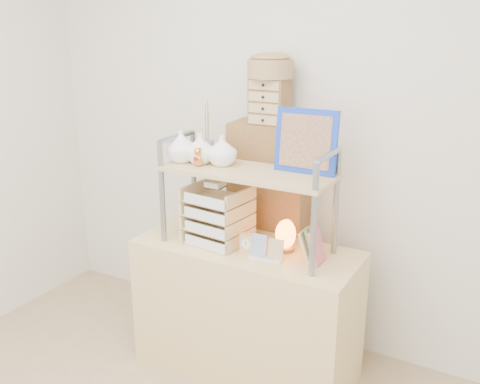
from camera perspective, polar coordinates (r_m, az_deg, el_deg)
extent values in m
cube|color=silver|center=(3.12, 5.17, 6.74)|extent=(3.40, 0.02, 2.60)
cube|color=tan|center=(3.02, 0.67, -12.37)|extent=(1.20, 0.50, 0.75)
cube|color=brown|center=(3.21, 3.12, -4.59)|extent=(0.47, 0.28, 1.35)
cylinder|color=gray|center=(2.86, -8.32, -0.08)|extent=(0.03, 0.03, 0.55)
cylinder|color=gray|center=(3.09, -4.96, 1.39)|extent=(0.03, 0.03, 0.55)
cylinder|color=gray|center=(2.91, -6.76, 5.87)|extent=(0.03, 0.30, 0.03)
cylinder|color=gray|center=(2.46, 7.89, -3.08)|extent=(0.03, 0.03, 0.55)
cylinder|color=gray|center=(2.72, 10.22, -1.10)|extent=(0.03, 0.03, 0.55)
cylinder|color=gray|center=(2.51, 9.42, 3.88)|extent=(0.03, 0.30, 0.03)
cube|color=tan|center=(2.72, 0.73, 2.14)|extent=(0.90, 0.34, 0.02)
imported|color=white|center=(2.88, -6.27, 4.90)|extent=(0.16, 0.16, 0.17)
imported|color=white|center=(2.83, -4.27, 4.67)|extent=(0.15, 0.15, 0.16)
imported|color=white|center=(2.79, -1.92, 4.47)|extent=(0.15, 0.15, 0.16)
cylinder|color=#235499|center=(2.96, -3.48, 4.61)|extent=(0.07, 0.07, 0.10)
cube|color=#1334B3|center=(2.65, 7.06, 5.40)|extent=(0.32, 0.06, 0.32)
cube|color=brown|center=(2.64, 6.97, 5.36)|extent=(0.26, 0.03, 0.26)
cube|color=#DE6177|center=(2.67, 8.19, -5.76)|extent=(0.06, 0.12, 0.17)
cube|color=#65944A|center=(2.69, 7.91, -5.52)|extent=(0.07, 0.12, 0.17)
cube|color=tan|center=(2.68, 7.31, -5.59)|extent=(0.07, 0.13, 0.17)
cube|color=#D5AF7F|center=(2.92, -2.35, -5.17)|extent=(0.31, 0.29, 0.01)
cube|color=white|center=(2.81, -3.76, -5.57)|extent=(0.26, 0.04, 0.05)
cube|color=#D5AF7F|center=(2.89, -2.36, -3.73)|extent=(0.31, 0.29, 0.01)
cube|color=white|center=(2.78, -3.79, -4.07)|extent=(0.26, 0.04, 0.05)
cube|color=#D5AF7F|center=(2.86, -2.38, -2.26)|extent=(0.31, 0.29, 0.01)
cube|color=white|center=(2.75, -3.83, -2.55)|extent=(0.26, 0.04, 0.05)
cube|color=#D5AF7F|center=(2.83, -2.40, -0.76)|extent=(0.31, 0.29, 0.01)
cube|color=white|center=(2.72, -3.86, -0.99)|extent=(0.26, 0.04, 0.05)
cube|color=beige|center=(2.79, -2.64, 0.85)|extent=(0.09, 0.09, 0.03)
cylinder|color=brown|center=(2.81, 4.84, -6.03)|extent=(0.10, 0.10, 0.02)
ellipsoid|color=orange|center=(2.78, 4.88, -4.41)|extent=(0.11, 0.11, 0.15)
cube|color=tan|center=(2.75, 0.80, -5.55)|extent=(0.08, 0.04, 0.11)
cylinder|color=white|center=(2.74, 0.63, -5.58)|extent=(0.05, 0.01, 0.05)
cube|color=white|center=(2.71, 2.77, -7.12)|extent=(0.17, 0.05, 0.01)
cube|color=#214B9A|center=(2.70, 2.02, -5.69)|extent=(0.08, 0.03, 0.11)
cube|color=tan|center=(2.67, 3.83, -6.10)|extent=(0.08, 0.03, 0.10)
cube|color=brown|center=(2.98, 3.20, 9.67)|extent=(0.20, 0.15, 0.25)
cube|color=tan|center=(2.92, 2.49, 7.67)|extent=(0.18, 0.01, 0.05)
cube|color=tan|center=(2.91, 2.51, 8.88)|extent=(0.18, 0.01, 0.05)
cube|color=tan|center=(2.90, 2.52, 10.10)|extent=(0.18, 0.01, 0.05)
cube|color=tan|center=(2.90, 2.54, 11.32)|extent=(0.18, 0.01, 0.05)
cylinder|color=olive|center=(2.96, 3.26, 13.03)|extent=(0.25, 0.25, 0.10)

